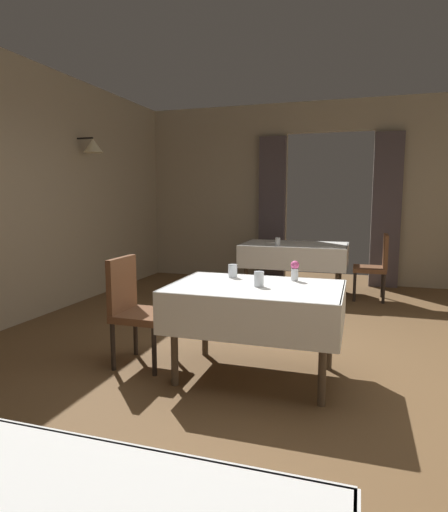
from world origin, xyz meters
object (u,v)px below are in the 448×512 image
at_px(chair_mid_left, 135,306).
at_px(plate_far_b, 328,246).
at_px(chair_far_right, 376,264).
at_px(flower_vase_mid, 295,270).
at_px(dining_table_far, 295,250).
at_px(glass_far_c, 278,242).
at_px(glass_mid_b, 259,279).
at_px(plate_far_a, 271,242).
at_px(dining_table_mid, 256,299).
at_px(glass_mid_c, 233,271).

height_order(chair_mid_left, plate_far_b, chair_mid_left).
height_order(chair_far_right, flower_vase_mid, chair_far_right).
bearing_deg(dining_table_far, glass_far_c, -120.33).
xyz_separation_m(dining_table_far, flower_vase_mid, (0.42, -2.89, 0.19)).
bearing_deg(chair_mid_left, chair_far_right, 56.69).
relative_size(dining_table_far, glass_far_c, 12.99).
distance_m(glass_mid_b, glass_far_c, 2.90).
distance_m(flower_vase_mid, plate_far_a, 3.07).
bearing_deg(chair_mid_left, dining_table_far, 74.39).
distance_m(dining_table_mid, plate_far_a, 3.30).
relative_size(chair_far_right, glass_far_c, 7.88).
distance_m(chair_far_right, flower_vase_mid, 2.91).
height_order(chair_mid_left, glass_mid_b, chair_mid_left).
height_order(dining_table_far, flower_vase_mid, flower_vase_mid).
bearing_deg(dining_table_far, chair_far_right, -4.74).
bearing_deg(dining_table_mid, chair_mid_left, -178.00).
bearing_deg(glass_far_c, dining_table_mid, -82.91).
bearing_deg(chair_far_right, flower_vase_mid, -104.70).
bearing_deg(dining_table_mid, glass_far_c, 97.09).
bearing_deg(dining_table_far, plate_far_b, -27.79).
bearing_deg(glass_mid_b, flower_vase_mid, 54.71).
distance_m(dining_table_mid, dining_table_far, 3.18).
bearing_deg(dining_table_mid, plate_far_a, 99.31).
relative_size(chair_far_right, glass_mid_b, 7.82).
bearing_deg(plate_far_a, chair_far_right, -6.52).
relative_size(chair_far_right, flower_vase_mid, 5.57).
distance_m(flower_vase_mid, glass_mid_b, 0.40).
bearing_deg(glass_far_c, dining_table_far, 59.67).
height_order(dining_table_far, plate_far_b, plate_far_b).
relative_size(chair_mid_left, glass_mid_b, 7.82).
distance_m(chair_mid_left, glass_mid_c, 0.89).
bearing_deg(plate_far_b, glass_mid_c, -102.99).
distance_m(dining_table_far, glass_mid_c, 2.91).
bearing_deg(dining_table_mid, flower_vase_mid, 48.01).
relative_size(dining_table_far, glass_mid_c, 13.47).
distance_m(chair_mid_left, plate_far_a, 3.34).
bearing_deg(plate_far_b, plate_far_a, 158.68).
bearing_deg(plate_far_b, dining_table_mid, -96.59).
bearing_deg(chair_mid_left, glass_mid_b, 0.13).
relative_size(dining_table_mid, glass_far_c, 11.38).
xyz_separation_m(glass_mid_c, glass_far_c, (-0.08, 2.57, 0.00)).
distance_m(dining_table_mid, chair_far_right, 3.24).
bearing_deg(chair_mid_left, glass_far_c, 76.29).
bearing_deg(glass_mid_b, chair_far_right, 72.84).
xyz_separation_m(chair_mid_left, glass_mid_c, (0.78, 0.31, 0.29)).
bearing_deg(plate_far_b, chair_mid_left, -115.25).
relative_size(dining_table_far, chair_mid_left, 1.65).
xyz_separation_m(dining_table_far, plate_far_b, (0.49, -0.26, 0.10)).
distance_m(plate_far_a, plate_far_b, 0.93).
relative_size(flower_vase_mid, glass_mid_c, 1.47).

